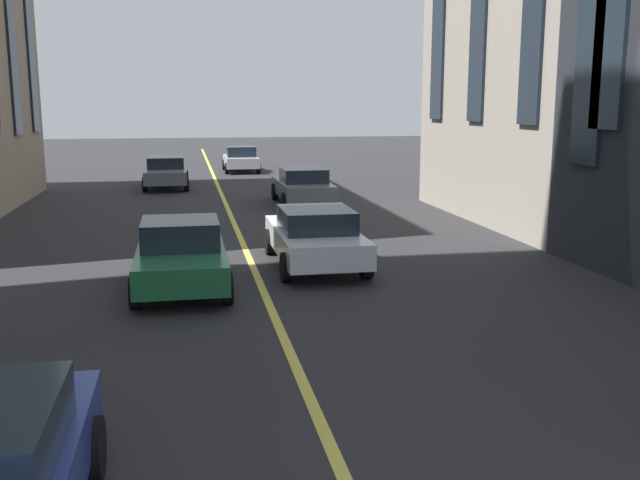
{
  "coord_description": "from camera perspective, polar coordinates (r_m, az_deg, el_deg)",
  "views": [
    {
      "loc": [
        -0.66,
        1.48,
        3.72
      ],
      "look_at": [
        12.06,
        -0.93,
        1.25
      ],
      "focal_mm": 40.27,
      "sensor_mm": 36.0,
      "label": 1
    }
  ],
  "objects": [
    {
      "name": "car_grey_mid",
      "position": [
        32.95,
        -12.13,
        5.31
      ],
      "size": [
        4.4,
        1.95,
        1.37
      ],
      "color": "slate",
      "rests_on": "ground_plane"
    },
    {
      "name": "car_green_parked_b",
      "position": [
        14.81,
        -10.98,
        -1.18
      ],
      "size": [
        3.9,
        1.89,
        1.4
      ],
      "color": "#1E6038",
      "rests_on": "ground_plane"
    },
    {
      "name": "car_grey_far",
      "position": [
        26.8,
        -1.37,
        4.33
      ],
      "size": [
        4.4,
        1.95,
        1.37
      ],
      "color": "slate",
      "rests_on": "ground_plane"
    },
    {
      "name": "car_white_oncoming",
      "position": [
        16.57,
        -0.4,
        0.31
      ],
      "size": [
        4.4,
        1.95,
        1.37
      ],
      "color": "silver",
      "rests_on": "ground_plane"
    },
    {
      "name": "car_silver_parked_a",
      "position": [
        40.09,
        -6.31,
        6.41
      ],
      "size": [
        3.9,
        1.89,
        1.4
      ],
      "color": "#B7BABF",
      "rests_on": "ground_plane"
    },
    {
      "name": "lane_centre_line",
      "position": [
        21.04,
        -6.51,
        0.56
      ],
      "size": [
        80.0,
        0.16,
        0.01
      ],
      "color": "#D8C64C",
      "rests_on": "ground_plane"
    }
  ]
}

